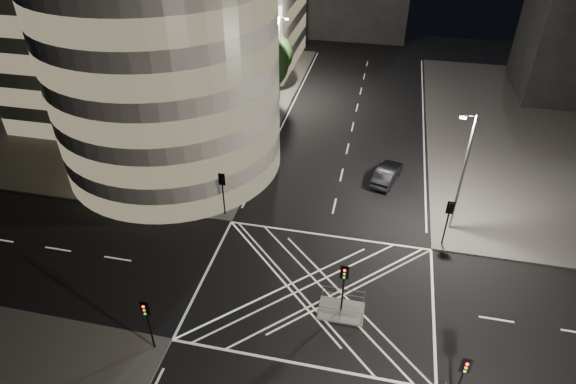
% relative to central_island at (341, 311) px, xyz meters
% --- Properties ---
extents(ground, '(120.00, 120.00, 0.00)m').
position_rel_central_island_xyz_m(ground, '(-2.00, 1.50, -0.07)').
color(ground, black).
rests_on(ground, ground).
extents(sidewalk_far_left, '(42.00, 42.00, 0.15)m').
position_rel_central_island_xyz_m(sidewalk_far_left, '(-31.00, 28.50, 0.00)').
color(sidewalk_far_left, '#53504D').
rests_on(sidewalk_far_left, ground).
extents(central_island, '(3.00, 2.00, 0.15)m').
position_rel_central_island_xyz_m(central_island, '(0.00, 0.00, 0.00)').
color(central_island, slate).
rests_on(central_island, ground).
extents(office_tower_curved, '(30.00, 29.00, 27.20)m').
position_rel_central_island_xyz_m(office_tower_curved, '(-22.74, 20.24, 12.58)').
color(office_tower_curved, gray).
rests_on(office_tower_curved, sidewalk_far_left).
extents(tree_a, '(4.82, 4.82, 6.90)m').
position_rel_central_island_xyz_m(tree_a, '(-12.50, 10.50, 4.20)').
color(tree_a, black).
rests_on(tree_a, sidewalk_far_left).
extents(tree_b, '(5.29, 5.29, 7.67)m').
position_rel_central_island_xyz_m(tree_b, '(-12.50, 16.50, 4.70)').
color(tree_b, black).
rests_on(tree_b, sidewalk_far_left).
extents(tree_c, '(3.82, 3.82, 6.23)m').
position_rel_central_island_xyz_m(tree_c, '(-12.50, 22.50, 4.09)').
color(tree_c, black).
rests_on(tree_c, sidewalk_far_left).
extents(tree_d, '(5.59, 5.59, 8.99)m').
position_rel_central_island_xyz_m(tree_d, '(-12.50, 28.50, 5.85)').
color(tree_d, black).
rests_on(tree_d, sidewalk_far_left).
extents(tree_e, '(3.99, 3.99, 6.87)m').
position_rel_central_island_xyz_m(tree_e, '(-12.50, 34.50, 4.64)').
color(tree_e, black).
rests_on(tree_e, sidewalk_far_left).
extents(traffic_signal_fl, '(0.55, 0.22, 4.00)m').
position_rel_central_island_xyz_m(traffic_signal_fl, '(-10.80, 8.30, 2.84)').
color(traffic_signal_fl, black).
rests_on(traffic_signal_fl, sidewalk_far_left).
extents(traffic_signal_nl, '(0.55, 0.22, 4.00)m').
position_rel_central_island_xyz_m(traffic_signal_nl, '(-10.80, -5.30, 2.84)').
color(traffic_signal_nl, black).
rests_on(traffic_signal_nl, sidewalk_near_left).
extents(traffic_signal_fr, '(0.55, 0.22, 4.00)m').
position_rel_central_island_xyz_m(traffic_signal_fr, '(6.80, 8.30, 2.84)').
color(traffic_signal_fr, black).
rests_on(traffic_signal_fr, sidewalk_far_right).
extents(traffic_signal_nr, '(0.55, 0.22, 4.00)m').
position_rel_central_island_xyz_m(traffic_signal_nr, '(6.80, -5.30, 2.84)').
color(traffic_signal_nr, black).
rests_on(traffic_signal_nr, sidewalk_near_right).
extents(traffic_signal_island, '(0.55, 0.22, 4.00)m').
position_rel_central_island_xyz_m(traffic_signal_island, '(0.00, 0.00, 2.84)').
color(traffic_signal_island, black).
rests_on(traffic_signal_island, central_island).
extents(street_lamp_left_near, '(1.25, 0.25, 10.00)m').
position_rel_central_island_xyz_m(street_lamp_left_near, '(-11.44, 13.50, 5.47)').
color(street_lamp_left_near, slate).
rests_on(street_lamp_left_near, sidewalk_far_left).
extents(street_lamp_left_far, '(1.25, 0.25, 10.00)m').
position_rel_central_island_xyz_m(street_lamp_left_far, '(-11.44, 31.50, 5.47)').
color(street_lamp_left_far, slate).
rests_on(street_lamp_left_far, sidewalk_far_left).
extents(street_lamp_right_far, '(1.25, 0.25, 10.00)m').
position_rel_central_island_xyz_m(street_lamp_right_far, '(7.44, 10.50, 5.47)').
color(street_lamp_right_far, slate).
rests_on(street_lamp_right_far, sidewalk_far_right).
extents(railing_island_south, '(2.80, 0.06, 1.10)m').
position_rel_central_island_xyz_m(railing_island_south, '(0.00, -0.90, 0.62)').
color(railing_island_south, slate).
rests_on(railing_island_south, central_island).
extents(railing_island_north, '(2.80, 0.06, 1.10)m').
position_rel_central_island_xyz_m(railing_island_north, '(0.00, 0.90, 0.62)').
color(railing_island_north, slate).
rests_on(railing_island_north, central_island).
extents(sedan, '(2.92, 5.10, 1.59)m').
position_rel_central_island_xyz_m(sedan, '(2.17, 16.38, 0.72)').
color(sedan, black).
rests_on(sedan, ground).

